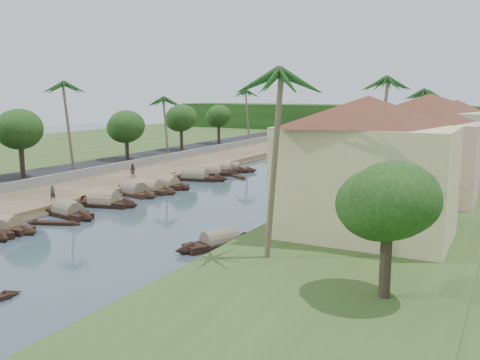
% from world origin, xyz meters
% --- Properties ---
extents(ground, '(220.00, 220.00, 0.00)m').
position_xyz_m(ground, '(0.00, 0.00, 0.00)').
color(ground, '#384A55').
rests_on(ground, ground).
extents(left_bank, '(10.00, 180.00, 0.80)m').
position_xyz_m(left_bank, '(-16.00, 20.00, 0.40)').
color(left_bank, brown).
rests_on(left_bank, ground).
extents(right_bank, '(16.00, 180.00, 1.20)m').
position_xyz_m(right_bank, '(19.00, 20.00, 0.60)').
color(right_bank, '#314D1E').
rests_on(right_bank, ground).
extents(road, '(8.00, 180.00, 1.40)m').
position_xyz_m(road, '(-24.50, 20.00, 0.70)').
color(road, black).
rests_on(road, ground).
extents(retaining_wall, '(0.40, 180.00, 1.10)m').
position_xyz_m(retaining_wall, '(-20.20, 20.00, 1.35)').
color(retaining_wall, slate).
rests_on(retaining_wall, left_bank).
extents(treeline, '(120.00, 14.00, 8.00)m').
position_xyz_m(treeline, '(0.00, 100.00, 4.00)').
color(treeline, '#15340E').
rests_on(treeline, ground).
extents(bridge, '(28.00, 4.00, 2.40)m').
position_xyz_m(bridge, '(0.00, 72.00, 1.72)').
color(bridge, gray).
rests_on(bridge, ground).
extents(building_near, '(14.85, 14.85, 10.20)m').
position_xyz_m(building_near, '(18.99, -2.00, 6.38)').
color(building_near, beige).
rests_on(building_near, right_bank).
extents(building_mid, '(14.11, 14.11, 9.70)m').
position_xyz_m(building_mid, '(19.99, 14.00, 6.13)').
color(building_mid, beige).
rests_on(building_mid, right_bank).
extents(building_far, '(15.59, 15.59, 10.20)m').
position_xyz_m(building_far, '(18.99, 28.00, 6.38)').
color(building_far, beige).
rests_on(building_far, right_bank).
extents(building_distant, '(12.62, 12.62, 9.20)m').
position_xyz_m(building_distant, '(19.99, 48.00, 5.88)').
color(building_distant, beige).
rests_on(building_distant, right_bank).
extents(sampan_2, '(7.67, 2.06, 2.03)m').
position_xyz_m(sampan_2, '(-9.41, -10.26, 0.41)').
color(sampan_2, black).
rests_on(sampan_2, ground).
extents(sampan_3, '(8.13, 3.13, 2.15)m').
position_xyz_m(sampan_3, '(-8.65, -3.73, 0.41)').
color(sampan_3, black).
rests_on(sampan_3, ground).
extents(sampan_4, '(6.50, 3.41, 1.87)m').
position_xyz_m(sampan_4, '(-9.20, -2.88, 0.41)').
color(sampan_4, black).
rests_on(sampan_4, ground).
extents(sampan_5, '(8.11, 3.59, 2.48)m').
position_xyz_m(sampan_5, '(-8.73, 1.37, 0.42)').
color(sampan_5, black).
rests_on(sampan_5, ground).
extents(sampan_6, '(8.08, 3.60, 2.34)m').
position_xyz_m(sampan_6, '(-9.70, 7.36, 0.42)').
color(sampan_6, black).
rests_on(sampan_6, ground).
extents(sampan_7, '(7.92, 2.56, 2.09)m').
position_xyz_m(sampan_7, '(-9.09, 13.04, 0.41)').
color(sampan_7, black).
rests_on(sampan_7, ground).
extents(sampan_8, '(7.76, 2.35, 2.36)m').
position_xyz_m(sampan_8, '(-9.05, 9.37, 0.42)').
color(sampan_8, black).
rests_on(sampan_8, ground).
extents(sampan_9, '(9.64, 3.87, 2.37)m').
position_xyz_m(sampan_9, '(-9.01, 19.30, 0.42)').
color(sampan_9, black).
rests_on(sampan_9, ground).
extents(sampan_10, '(6.50, 3.77, 1.85)m').
position_xyz_m(sampan_10, '(-10.28, 20.54, 0.40)').
color(sampan_10, black).
rests_on(sampan_10, ground).
extents(sampan_11, '(8.34, 5.16, 2.37)m').
position_xyz_m(sampan_11, '(-9.27, 23.83, 0.42)').
color(sampan_11, black).
rests_on(sampan_11, ground).
extents(sampan_12, '(8.50, 3.35, 2.02)m').
position_xyz_m(sampan_12, '(-8.57, 28.44, 0.41)').
color(sampan_12, black).
rests_on(sampan_12, ground).
extents(sampan_13, '(8.30, 3.28, 2.22)m').
position_xyz_m(sampan_13, '(-9.38, 27.48, 0.42)').
color(sampan_13, black).
rests_on(sampan_13, ground).
extents(sampan_14, '(5.00, 7.68, 1.96)m').
position_xyz_m(sampan_14, '(9.09, -5.89, 0.41)').
color(sampan_14, black).
rests_on(sampan_14, ground).
extents(sampan_15, '(3.17, 8.23, 2.17)m').
position_xyz_m(sampan_15, '(9.50, 10.75, 0.41)').
color(sampan_15, black).
rests_on(sampan_15, ground).
extents(sampan_16, '(2.44, 8.92, 2.16)m').
position_xyz_m(sampan_16, '(8.80, 26.77, 0.41)').
color(sampan_16, black).
rests_on(sampan_16, ground).
extents(canoe_1, '(5.02, 2.69, 0.82)m').
position_xyz_m(canoe_1, '(-7.43, -6.63, 0.10)').
color(canoe_1, black).
rests_on(canoe_1, ground).
extents(canoe_2, '(4.66, 3.38, 0.74)m').
position_xyz_m(canoe_2, '(-5.23, 24.05, 0.10)').
color(canoe_2, black).
rests_on(canoe_2, ground).
extents(palm_0, '(3.20, 3.20, 13.23)m').
position_xyz_m(palm_0, '(15.00, -9.87, 12.58)').
color(palm_0, '#71614B').
rests_on(palm_0, ground).
extents(palm_1, '(3.20, 3.20, 9.96)m').
position_xyz_m(palm_1, '(16.00, 7.58, 9.42)').
color(palm_1, '#71614B').
rests_on(palm_1, ground).
extents(palm_2, '(3.20, 3.20, 13.41)m').
position_xyz_m(palm_2, '(15.00, 19.67, 12.75)').
color(palm_2, '#71614B').
rests_on(palm_2, ground).
extents(palm_3, '(3.20, 3.20, 12.11)m').
position_xyz_m(palm_3, '(16.00, 39.49, 11.50)').
color(palm_3, '#71614B').
rests_on(palm_3, ground).
extents(palm_5, '(3.20, 3.20, 12.87)m').
position_xyz_m(palm_5, '(-24.00, 12.44, 12.44)').
color(palm_5, '#71614B').
rests_on(palm_5, ground).
extents(palm_6, '(3.20, 3.20, 10.73)m').
position_xyz_m(palm_6, '(-22.00, 31.56, 10.37)').
color(palm_6, '#71614B').
rests_on(palm_6, ground).
extents(palm_7, '(3.20, 3.20, 11.96)m').
position_xyz_m(palm_7, '(14.00, 56.65, 11.36)').
color(palm_7, '#71614B').
rests_on(palm_7, ground).
extents(palm_8, '(3.20, 3.20, 11.90)m').
position_xyz_m(palm_8, '(-20.50, 58.17, 11.50)').
color(palm_8, '#71614B').
rests_on(palm_8, ground).
extents(tree_2, '(5.42, 5.42, 8.03)m').
position_xyz_m(tree_2, '(-24.00, 4.39, 7.12)').
color(tree_2, '#413625').
rests_on(tree_2, ground).
extents(tree_3, '(5.51, 5.51, 7.22)m').
position_xyz_m(tree_3, '(-24.00, 23.86, 6.29)').
color(tree_3, '#413625').
rests_on(tree_3, ground).
extents(tree_4, '(5.31, 5.31, 7.78)m').
position_xyz_m(tree_4, '(-24.00, 38.77, 6.92)').
color(tree_4, '#413625').
rests_on(tree_4, ground).
extents(tree_5, '(4.72, 4.72, 7.38)m').
position_xyz_m(tree_5, '(-24.00, 52.02, 6.75)').
color(tree_5, '#413625').
rests_on(tree_5, ground).
extents(tree_6, '(4.02, 4.02, 7.13)m').
position_xyz_m(tree_6, '(24.00, 28.07, 6.55)').
color(tree_6, '#413625').
rests_on(tree_6, ground).
extents(tree_7, '(4.58, 4.58, 6.90)m').
position_xyz_m(tree_7, '(23.00, -13.18, 6.13)').
color(tree_7, '#413625').
rests_on(tree_7, ground).
extents(person_near, '(0.59, 0.66, 1.51)m').
position_xyz_m(person_near, '(-12.59, -1.75, 1.56)').
color(person_near, '#2A2C33').
rests_on(person_near, left_bank).
extents(person_far, '(1.05, 0.97, 1.74)m').
position_xyz_m(person_far, '(-14.69, 13.46, 1.67)').
color(person_far, '#393628').
rests_on(person_far, left_bank).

